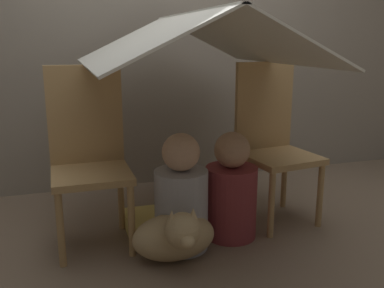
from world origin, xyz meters
TOP-DOWN VIEW (x-y plane):
  - ground_plane at (0.00, 0.00)m, footprint 8.80×8.80m
  - wall_back at (0.00, 1.18)m, footprint 7.00×0.05m
  - chair_left at (-0.55, 0.29)m, footprint 0.41×0.41m
  - chair_right at (0.54, 0.28)m, footprint 0.45×0.45m
  - sheet_canopy at (0.00, 0.20)m, footprint 1.11×1.35m
  - person_front at (-0.11, 0.04)m, footprint 0.28×0.28m
  - person_second at (0.20, 0.09)m, footprint 0.29×0.29m
  - dog at (-0.18, -0.10)m, footprint 0.43×0.40m
  - floor_cushion at (-0.17, 0.28)m, footprint 0.40×0.32m

SIDE VIEW (x-z plane):
  - ground_plane at x=0.00m, z-range 0.00..0.00m
  - floor_cushion at x=-0.17m, z-range 0.00..0.10m
  - dog at x=-0.18m, z-range -0.02..0.31m
  - person_second at x=0.20m, z-range -0.04..0.56m
  - person_front at x=-0.11m, z-range -0.04..0.59m
  - chair_left at x=-0.55m, z-range 0.02..0.99m
  - chair_right at x=0.54m, z-range 0.02..0.99m
  - sheet_canopy at x=0.00m, z-range 0.96..1.24m
  - wall_back at x=0.00m, z-range 0.00..2.50m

